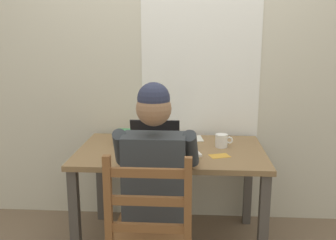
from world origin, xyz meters
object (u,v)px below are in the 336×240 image
object	(u,v)px
coffee_mug_dark	(178,139)
seated_person	(156,177)
laptop	(154,148)
landscape_photo_print	(219,156)
desk	(171,162)
coffee_mug_white	(222,141)
wooden_chair	(151,237)
book_stack_main	(130,137)
computer_mouse	(191,158)

from	to	relation	value
coffee_mug_dark	seated_person	bearing A→B (deg)	-100.13
laptop	landscape_photo_print	distance (m)	0.44
desk	coffee_mug_white	xyz separation A→B (m)	(0.36, 0.08, 0.14)
desk	coffee_mug_white	world-z (taller)	coffee_mug_white
desk	wooden_chair	bearing A→B (deg)	-94.41
desk	book_stack_main	world-z (taller)	book_stack_main
coffee_mug_dark	book_stack_main	bearing A→B (deg)	175.54
desk	book_stack_main	bearing A→B (deg)	158.79
coffee_mug_dark	desk	bearing A→B (deg)	-114.87
wooden_chair	coffee_mug_white	bearing A→B (deg)	63.61
wooden_chair	computer_mouse	xyz separation A→B (m)	(0.20, 0.52, 0.26)
laptop	landscape_photo_print	xyz separation A→B (m)	(0.43, 0.03, -0.05)
coffee_mug_white	landscape_photo_print	xyz separation A→B (m)	(-0.03, -0.21, -0.05)
computer_mouse	wooden_chair	bearing A→B (deg)	-110.59
computer_mouse	coffee_mug_dark	world-z (taller)	coffee_mug_dark
seated_person	landscape_photo_print	size ratio (longest dim) A/B	9.67
coffee_mug_dark	landscape_photo_print	distance (m)	0.36
desk	seated_person	distance (m)	0.48
desk	computer_mouse	distance (m)	0.29
seated_person	book_stack_main	xyz separation A→B (m)	(-0.25, 0.59, 0.07)
desk	wooden_chair	world-z (taller)	wooden_chair
wooden_chair	computer_mouse	bearing A→B (deg)	69.41
wooden_chair	computer_mouse	distance (m)	0.62
wooden_chair	landscape_photo_print	bearing A→B (deg)	58.26
book_stack_main	coffee_mug_white	bearing A→B (deg)	-3.46
coffee_mug_white	landscape_photo_print	world-z (taller)	coffee_mug_white
laptop	landscape_photo_print	world-z (taller)	laptop
laptop	computer_mouse	size ratio (longest dim) A/B	3.30
coffee_mug_dark	landscape_photo_print	bearing A→B (deg)	-38.06
desk	laptop	distance (m)	0.24
computer_mouse	coffee_mug_dark	bearing A→B (deg)	106.40
desk	coffee_mug_dark	world-z (taller)	coffee_mug_dark
wooden_chair	book_stack_main	size ratio (longest dim) A/B	4.56
landscape_photo_print	computer_mouse	bearing A→B (deg)	-170.84
wooden_chair	coffee_mug_dark	size ratio (longest dim) A/B	7.60
computer_mouse	book_stack_main	xyz separation A→B (m)	(-0.45, 0.35, 0.03)
coffee_mug_white	coffee_mug_dark	xyz separation A→B (m)	(-0.31, 0.01, 0.00)
laptop	coffee_mug_white	xyz separation A→B (m)	(0.46, 0.24, -0.01)
seated_person	book_stack_main	world-z (taller)	seated_person
seated_person	coffee_mug_dark	xyz separation A→B (m)	(0.10, 0.57, 0.07)
wooden_chair	computer_mouse	size ratio (longest dim) A/B	9.52
desk	laptop	world-z (taller)	laptop
seated_person	computer_mouse	bearing A→B (deg)	50.89
coffee_mug_dark	laptop	bearing A→B (deg)	-120.31
coffee_mug_white	book_stack_main	distance (m)	0.67
book_stack_main	laptop	bearing A→B (deg)	-53.53
seated_person	coffee_mug_white	world-z (taller)	seated_person
laptop	landscape_photo_print	bearing A→B (deg)	3.64
book_stack_main	landscape_photo_print	distance (m)	0.69
wooden_chair	coffee_mug_dark	bearing A→B (deg)	83.20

